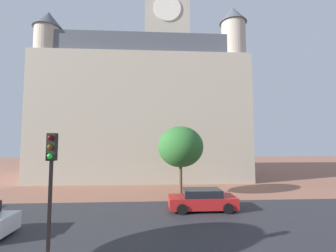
% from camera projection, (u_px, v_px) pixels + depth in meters
% --- Properties ---
extents(ground_plane, '(120.00, 120.00, 0.00)m').
position_uv_depth(ground_plane, '(162.00, 216.00, 13.27)').
color(ground_plane, '#93604C').
extents(street_asphalt_strip, '(120.00, 8.46, 0.00)m').
position_uv_depth(street_asphalt_strip, '(163.00, 221.00, 12.54)').
color(street_asphalt_strip, '#2D2D33').
rests_on(street_asphalt_strip, ground_plane).
extents(landmark_building, '(24.74, 14.84, 30.49)m').
position_uv_depth(landmark_building, '(148.00, 108.00, 31.23)').
color(landmark_building, '#B2A893').
rests_on(landmark_building, ground_plane).
extents(car_red, '(4.31, 1.95, 1.34)m').
position_uv_depth(car_red, '(202.00, 200.00, 14.59)').
color(car_red, red).
rests_on(car_red, ground_plane).
extents(traffic_light_pole, '(0.28, 0.34, 4.64)m').
position_uv_depth(traffic_light_pole, '(51.00, 176.00, 7.31)').
color(traffic_light_pole, black).
rests_on(traffic_light_pole, ground_plane).
extents(tree_curb_far, '(3.74, 3.74, 5.72)m').
position_uv_depth(tree_curb_far, '(181.00, 147.00, 18.61)').
color(tree_curb_far, brown).
rests_on(tree_curb_far, ground_plane).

